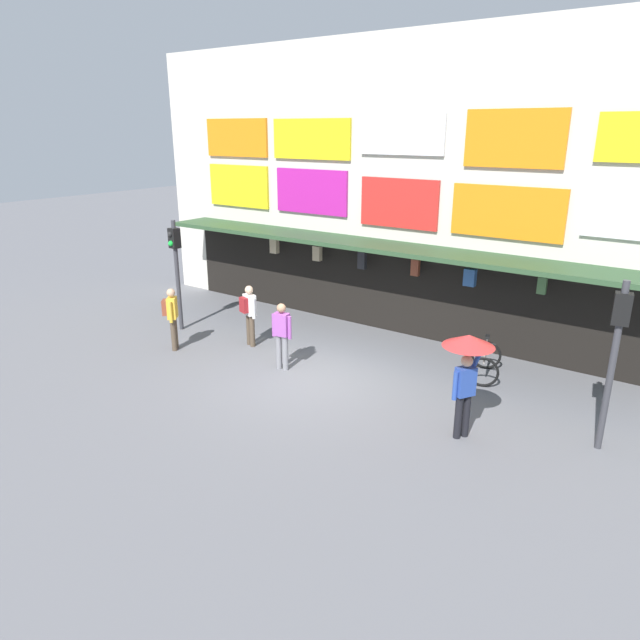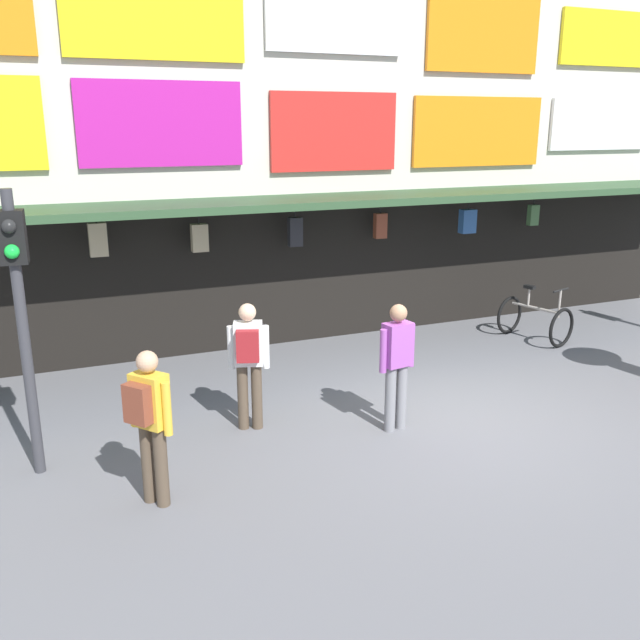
% 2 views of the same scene
% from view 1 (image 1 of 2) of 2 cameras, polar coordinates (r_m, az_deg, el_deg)
% --- Properties ---
extents(ground_plane, '(80.00, 80.00, 0.00)m').
position_cam_1_polar(ground_plane, '(13.69, -0.69, -5.68)').
color(ground_plane, slate).
extents(shopfront, '(18.00, 2.60, 8.00)m').
position_cam_1_polar(shopfront, '(16.47, 8.92, 12.57)').
color(shopfront, beige).
rests_on(shopfront, ground).
extents(traffic_light_near, '(0.30, 0.34, 3.20)m').
position_cam_1_polar(traffic_light_near, '(16.78, -14.18, 6.03)').
color(traffic_light_near, '#38383D').
rests_on(traffic_light_near, ground).
extents(traffic_light_far, '(0.32, 0.35, 3.20)m').
position_cam_1_polar(traffic_light_far, '(11.19, 27.45, -1.73)').
color(traffic_light_far, '#38383D').
rests_on(traffic_light_far, ground).
extents(bicycle_parked, '(1.02, 1.32, 1.05)m').
position_cam_1_polar(bicycle_parked, '(14.06, 16.09, -4.04)').
color(bicycle_parked, black).
rests_on(bicycle_parked, ground).
extents(pedestrian_in_green, '(0.52, 0.27, 1.68)m').
position_cam_1_polar(pedestrian_in_green, '(13.80, -3.83, -1.28)').
color(pedestrian_in_green, gray).
rests_on(pedestrian_in_green, ground).
extents(pedestrian_in_black, '(0.47, 0.48, 1.68)m').
position_cam_1_polar(pedestrian_in_black, '(15.51, -14.56, 0.56)').
color(pedestrian_in_black, brown).
rests_on(pedestrian_in_black, ground).
extents(pedestrian_in_purple, '(0.51, 0.44, 1.68)m').
position_cam_1_polar(pedestrian_in_purple, '(15.40, -7.09, 0.89)').
color(pedestrian_in_purple, brown).
rests_on(pedestrian_in_purple, ground).
extents(pedestrian_with_umbrella, '(0.96, 0.96, 2.08)m').
position_cam_1_polar(pedestrian_with_umbrella, '(10.82, 14.47, -3.62)').
color(pedestrian_with_umbrella, black).
rests_on(pedestrian_with_umbrella, ground).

